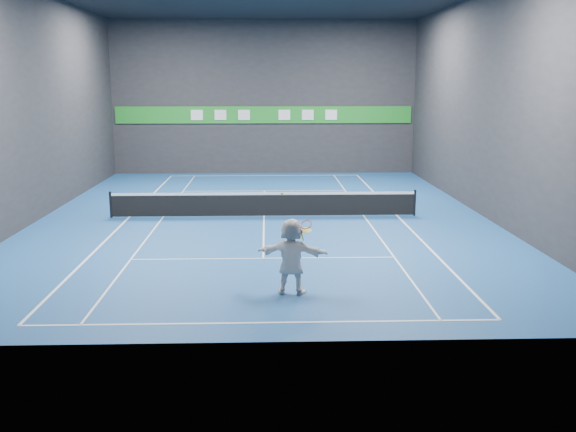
{
  "coord_description": "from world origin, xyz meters",
  "views": [
    {
      "loc": [
        0.12,
        -25.71,
        5.36
      ],
      "look_at": [
        0.75,
        -7.15,
        1.5
      ],
      "focal_mm": 40.0,
      "sensor_mm": 36.0,
      "label": 1
    }
  ],
  "objects_px": {
    "tennis_racket": "(305,227)",
    "tennis_net": "(264,204)",
    "player": "(291,256)",
    "tennis_ball": "(282,194)"
  },
  "relations": [
    {
      "from": "tennis_racket",
      "to": "tennis_net",
      "type": "bearing_deg",
      "value": 96.48
    },
    {
      "from": "player",
      "to": "tennis_racket",
      "type": "distance_m",
      "value": 0.83
    },
    {
      "from": "tennis_ball",
      "to": "tennis_net",
      "type": "bearing_deg",
      "value": 93.06
    },
    {
      "from": "tennis_ball",
      "to": "tennis_racket",
      "type": "bearing_deg",
      "value": -12.04
    },
    {
      "from": "tennis_ball",
      "to": "tennis_net",
      "type": "xyz_separation_m",
      "value": [
        -0.51,
        9.62,
        -2.05
      ]
    },
    {
      "from": "tennis_net",
      "to": "tennis_racket",
      "type": "xyz_separation_m",
      "value": [
        1.11,
        -9.74,
        1.21
      ]
    },
    {
      "from": "tennis_net",
      "to": "tennis_ball",
      "type": "bearing_deg",
      "value": -86.94
    },
    {
      "from": "player",
      "to": "tennis_net",
      "type": "xyz_separation_m",
      "value": [
        -0.75,
        9.79,
        -0.46
      ]
    },
    {
      "from": "player",
      "to": "tennis_net",
      "type": "height_order",
      "value": "player"
    },
    {
      "from": "tennis_ball",
      "to": "tennis_net",
      "type": "relative_size",
      "value": 0.01
    }
  ]
}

